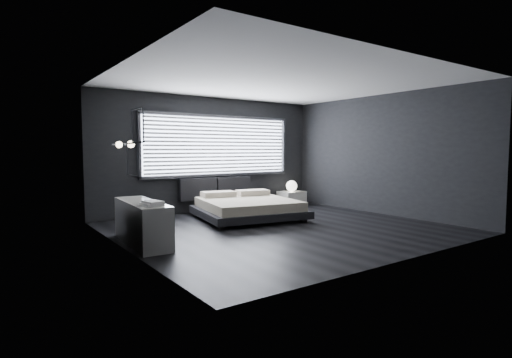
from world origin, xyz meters
TOP-DOWN VIEW (x-y plane):
  - room at (0.00, 0.00)m, footprint 6.04×6.00m
  - window at (0.20, 2.70)m, footprint 4.14×0.09m
  - headboard at (0.05, 2.64)m, footprint 1.96×0.16m
  - sconce_near at (-2.88, 0.05)m, footprint 0.18×0.11m
  - sconce_far at (-2.88, 0.65)m, footprint 0.18×0.11m
  - wall_art_upper at (-2.98, -0.55)m, footprint 0.01×0.48m
  - wall_art_lower at (-2.98, -0.30)m, footprint 0.01×0.48m
  - bed at (0.05, 1.25)m, footprint 2.46×2.38m
  - nightstand at (2.25, 2.34)m, footprint 0.66×0.56m
  - orb_lamp at (2.22, 2.31)m, footprint 0.30×0.30m
  - dresser at (-2.65, 0.29)m, footprint 0.58×1.73m
  - book_stack at (-2.67, -0.24)m, footprint 0.28×0.36m

SIDE VIEW (x-z plane):
  - nightstand at x=2.25m, z-range 0.00..0.37m
  - bed at x=0.05m, z-range -0.02..0.53m
  - dresser at x=-2.65m, z-range 0.00..0.68m
  - orb_lamp at x=2.22m, z-range 0.37..0.67m
  - headboard at x=0.05m, z-range 0.31..0.83m
  - book_stack at x=-2.67m, z-range 0.68..0.75m
  - wall_art_lower at x=-2.98m, z-range 1.14..1.62m
  - room at x=0.00m, z-range 0.00..2.80m
  - sconce_near at x=-2.88m, z-range 1.55..1.66m
  - sconce_far at x=-2.88m, z-range 1.55..1.66m
  - window at x=0.20m, z-range 0.85..2.37m
  - wall_art_upper at x=-2.98m, z-range 1.61..2.09m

